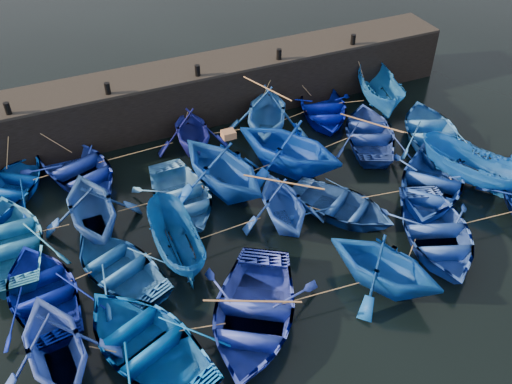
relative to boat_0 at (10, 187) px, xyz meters
name	(u,v)px	position (x,y,z in m)	size (l,w,h in m)	color
ground	(292,259)	(8.71, -7.70, -0.47)	(120.00, 120.00, 0.00)	black
quay_wall	(193,94)	(8.71, 2.80, 0.78)	(26.00, 2.50, 2.50)	black
quay_top	(191,68)	(8.71, 2.80, 2.09)	(26.00, 2.50, 0.12)	black
bollard_0	(7,108)	(0.71, 1.90, 2.40)	(0.24, 0.24, 0.50)	black
bollard_1	(107,88)	(4.71, 1.90, 2.40)	(0.24, 0.24, 0.50)	black
bollard_2	(198,70)	(8.71, 1.90, 2.40)	(0.24, 0.24, 0.50)	black
bollard_3	(279,54)	(12.71, 1.90, 2.40)	(0.24, 0.24, 0.50)	black
bollard_4	(353,39)	(16.71, 1.90, 2.40)	(0.24, 0.24, 0.50)	black
boat_0	(10,187)	(0.00, 0.00, 0.00)	(3.22, 4.50, 0.93)	navy
boat_1	(77,168)	(2.66, 0.11, 0.06)	(3.62, 5.06, 1.05)	#172D97
boat_2	(192,130)	(7.73, 0.26, 0.50)	(3.17, 3.68, 1.93)	navy
boat_3	(267,112)	(11.22, 0.00, 0.71)	(3.85, 4.46, 2.35)	blue
boat_4	(323,108)	(14.32, 0.27, 0.01)	(3.31, 4.63, 0.96)	#000C8D
boat_5	(380,91)	(17.32, -0.01, 0.42)	(1.72, 4.57, 1.77)	#155BA4
boat_6	(10,240)	(-0.29, -3.24, 0.06)	(3.62, 5.05, 1.05)	blue
boat_7	(91,207)	(2.67, -3.28, 0.63)	(3.61, 4.18, 2.20)	navy
boat_8	(182,196)	(6.07, -3.29, 0.01)	(3.28, 4.59, 0.95)	#3470C6
boat_9	(223,166)	(7.89, -3.09, 0.79)	(4.11, 4.76, 2.51)	#0B3D92
boat_10	(289,145)	(10.92, -2.89, 0.81)	(4.19, 4.86, 2.56)	#0433A9
boat_11	(370,133)	(15.22, -2.46, 0.02)	(3.35, 4.68, 0.97)	navy
boat_12	(432,131)	(17.80, -3.54, 0.05)	(3.55, 4.96, 1.03)	blue
boat_13	(43,291)	(0.45, -6.11, 0.01)	(3.31, 4.62, 0.96)	#000F7B
boat_14	(119,266)	(2.95, -5.97, -0.01)	(3.13, 4.37, 0.91)	#164F90
boat_15	(175,241)	(5.01, -5.93, 0.31)	(1.51, 4.02, 1.55)	navy
boat_16	(283,203)	(9.22, -5.78, 0.50)	(3.15, 3.66, 1.93)	blue
boat_17	(342,206)	(11.49, -6.32, -0.03)	(3.03, 4.23, 0.88)	navy
boat_18	(431,183)	(15.40, -6.63, 0.07)	(3.73, 5.21, 1.08)	navy
boat_19	(471,168)	(17.19, -6.79, 0.40)	(1.68, 4.46, 1.73)	#0B499D
boat_20	(54,346)	(0.50, -8.91, 0.61)	(3.54, 4.11, 2.16)	#2949B6
boat_21	(146,342)	(2.97, -9.42, 0.07)	(3.71, 5.19, 1.08)	#004495
boat_22	(252,314)	(6.26, -9.75, 0.10)	(3.87, 5.41, 1.12)	#2033A1
boat_23	(385,264)	(10.87, -9.99, 0.59)	(3.47, 4.02, 2.12)	#073F98
boat_24	(436,233)	(13.78, -9.05, 0.06)	(3.63, 5.08, 1.05)	#2247A7
wooden_crate	(229,134)	(8.19, -3.09, 2.18)	(0.50, 0.42, 0.28)	brown
mooring_ropes	(247,161)	(9.09, -2.71, 0.41)	(17.40, 11.84, 2.10)	tan
loose_oars	(298,162)	(10.48, -4.50, 1.16)	(11.21, 11.83, 1.44)	#99724C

